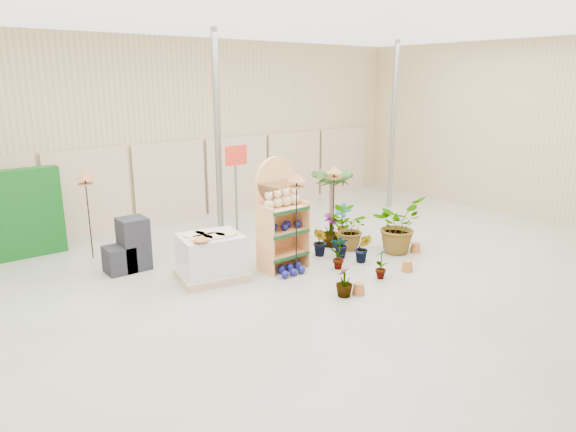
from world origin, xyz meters
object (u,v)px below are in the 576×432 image
Objects in this scene: bird_table_front at (297,181)px; potted_plant_2 at (348,229)px; pallet_stack at (211,257)px; display_shelf at (279,218)px.

bird_table_front reaches higher than potted_plant_2.
potted_plant_2 is (1.81, 0.51, -1.33)m from bird_table_front.
pallet_stack is 0.69× the size of bird_table_front.
display_shelf is 1.00m from bird_table_front.
display_shelf is 1.11× the size of bird_table_front.
display_shelf is 1.84m from potted_plant_2.
display_shelf is at bearing 85.52° from bird_table_front.
pallet_stack is at bearing 168.34° from display_shelf.
display_shelf reaches higher than potted_plant_2.
display_shelf is 2.36× the size of potted_plant_2.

